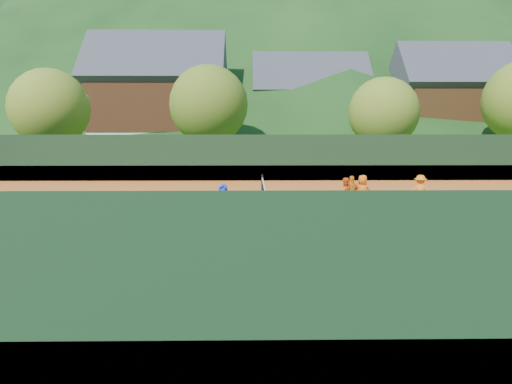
{
  "coord_description": "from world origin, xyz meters",
  "views": [
    {
      "loc": [
        -0.65,
        -17.68,
        3.89
      ],
      "look_at": [
        -0.41,
        0.0,
        1.13
      ],
      "focal_mm": 32.0,
      "sensor_mm": 36.0,
      "label": 1
    }
  ],
  "objects_px": {
    "student_d": "(420,191)",
    "student_b": "(352,193)",
    "coach": "(223,213)",
    "tennis_net": "(266,207)",
    "student_a": "(345,194)",
    "ball_hopper": "(112,218)",
    "chalet_left": "(159,104)",
    "chalet_mid": "(309,111)",
    "chalet_right": "(449,108)",
    "student_c": "(362,193)"
  },
  "relations": [
    {
      "from": "student_d",
      "to": "tennis_net",
      "type": "bearing_deg",
      "value": 32.82
    },
    {
      "from": "tennis_net",
      "to": "ball_hopper",
      "type": "xyz_separation_m",
      "value": [
        -5.11,
        -3.17,
        0.25
      ]
    },
    {
      "from": "ball_hopper",
      "to": "student_c",
      "type": "bearing_deg",
      "value": 27.78
    },
    {
      "from": "student_b",
      "to": "ball_hopper",
      "type": "relative_size",
      "value": 1.54
    },
    {
      "from": "student_c",
      "to": "chalet_mid",
      "type": "xyz_separation_m",
      "value": [
        1.77,
        32.25,
        4.18
      ]
    },
    {
      "from": "student_b",
      "to": "tennis_net",
      "type": "xyz_separation_m",
      "value": [
        -3.77,
        -1.76,
        -0.27
      ]
    },
    {
      "from": "student_c",
      "to": "ball_hopper",
      "type": "bearing_deg",
      "value": 43.89
    },
    {
      "from": "student_b",
      "to": "student_a",
      "type": "bearing_deg",
      "value": 7.39
    },
    {
      "from": "coach",
      "to": "student_b",
      "type": "height_order",
      "value": "coach"
    },
    {
      "from": "student_a",
      "to": "tennis_net",
      "type": "distance_m",
      "value": 3.86
    },
    {
      "from": "chalet_right",
      "to": "tennis_net",
      "type": "bearing_deg",
      "value": -123.69
    },
    {
      "from": "chalet_left",
      "to": "chalet_mid",
      "type": "distance_m",
      "value": 16.51
    },
    {
      "from": "ball_hopper",
      "to": "chalet_left",
      "type": "xyz_separation_m",
      "value": [
        -4.89,
        33.17,
        4.88
      ]
    },
    {
      "from": "student_a",
      "to": "chalet_left",
      "type": "xyz_separation_m",
      "value": [
        -13.45,
        28.28,
        4.9
      ]
    },
    {
      "from": "coach",
      "to": "chalet_left",
      "type": "xyz_separation_m",
      "value": [
        -8.49,
        33.19,
        4.7
      ]
    },
    {
      "from": "coach",
      "to": "ball_hopper",
      "type": "xyz_separation_m",
      "value": [
        -3.6,
        0.02,
        -0.18
      ]
    },
    {
      "from": "student_a",
      "to": "tennis_net",
      "type": "relative_size",
      "value": 0.12
    },
    {
      "from": "tennis_net",
      "to": "coach",
      "type": "bearing_deg",
      "value": -115.35
    },
    {
      "from": "student_b",
      "to": "chalet_left",
      "type": "height_order",
      "value": "chalet_left"
    },
    {
      "from": "chalet_left",
      "to": "chalet_mid",
      "type": "relative_size",
      "value": 1.09
    },
    {
      "from": "student_d",
      "to": "chalet_left",
      "type": "xyz_separation_m",
      "value": [
        -17.04,
        27.44,
        4.89
      ]
    },
    {
      "from": "student_b",
      "to": "tennis_net",
      "type": "bearing_deg",
      "value": 25.8
    },
    {
      "from": "student_a",
      "to": "chalet_right",
      "type": "height_order",
      "value": "chalet_right"
    },
    {
      "from": "chalet_left",
      "to": "student_d",
      "type": "bearing_deg",
      "value": -58.15
    },
    {
      "from": "ball_hopper",
      "to": "chalet_mid",
      "type": "xyz_separation_m",
      "value": [
        11.11,
        37.17,
        4.22
      ]
    },
    {
      "from": "coach",
      "to": "student_d",
      "type": "bearing_deg",
      "value": 51.53
    },
    {
      "from": "tennis_net",
      "to": "student_b",
      "type": "bearing_deg",
      "value": 25.0
    },
    {
      "from": "student_d",
      "to": "student_c",
      "type": "bearing_deg",
      "value": 28.93
    },
    {
      "from": "tennis_net",
      "to": "chalet_right",
      "type": "bearing_deg",
      "value": 56.31
    },
    {
      "from": "coach",
      "to": "chalet_mid",
      "type": "bearing_deg",
      "value": 96.19
    },
    {
      "from": "student_a",
      "to": "student_d",
      "type": "xyz_separation_m",
      "value": [
        3.59,
        0.84,
        0.0
      ]
    },
    {
      "from": "student_a",
      "to": "ball_hopper",
      "type": "height_order",
      "value": "student_a"
    },
    {
      "from": "coach",
      "to": "chalet_right",
      "type": "bearing_deg",
      "value": 74.67
    },
    {
      "from": "coach",
      "to": "student_a",
      "type": "height_order",
      "value": "coach"
    },
    {
      "from": "coach",
      "to": "chalet_right",
      "type": "height_order",
      "value": "chalet_right"
    },
    {
      "from": "chalet_mid",
      "to": "ball_hopper",
      "type": "bearing_deg",
      "value": -106.64
    },
    {
      "from": "chalet_left",
      "to": "chalet_right",
      "type": "distance_m",
      "value": 30.0
    },
    {
      "from": "student_d",
      "to": "coach",
      "type": "bearing_deg",
      "value": 46.76
    },
    {
      "from": "student_c",
      "to": "tennis_net",
      "type": "distance_m",
      "value": 4.59
    },
    {
      "from": "coach",
      "to": "tennis_net",
      "type": "xyz_separation_m",
      "value": [
        1.51,
        3.19,
        -0.43
      ]
    },
    {
      "from": "chalet_mid",
      "to": "chalet_right",
      "type": "xyz_separation_m",
      "value": [
        14.0,
        -4.0,
        0.27
      ]
    },
    {
      "from": "student_c",
      "to": "chalet_left",
      "type": "relative_size",
      "value": 0.11
    },
    {
      "from": "chalet_mid",
      "to": "chalet_right",
      "type": "bearing_deg",
      "value": -15.95
    },
    {
      "from": "student_d",
      "to": "student_b",
      "type": "bearing_deg",
      "value": 26.61
    },
    {
      "from": "student_c",
      "to": "chalet_mid",
      "type": "bearing_deg",
      "value": -77.03
    },
    {
      "from": "coach",
      "to": "ball_hopper",
      "type": "bearing_deg",
      "value": -162.77
    },
    {
      "from": "student_a",
      "to": "ball_hopper",
      "type": "xyz_separation_m",
      "value": [
        -8.56,
        -4.89,
        0.02
      ]
    },
    {
      "from": "student_b",
      "to": "chalet_right",
      "type": "height_order",
      "value": "chalet_right"
    },
    {
      "from": "chalet_right",
      "to": "chalet_mid",
      "type": "bearing_deg",
      "value": 164.05
    },
    {
      "from": "ball_hopper",
      "to": "chalet_mid",
      "type": "bearing_deg",
      "value": 73.36
    }
  ]
}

